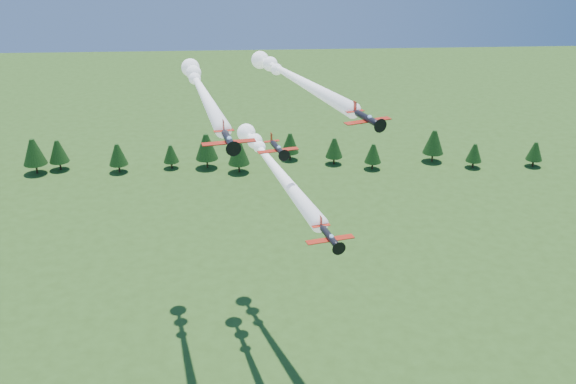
{
  "coord_description": "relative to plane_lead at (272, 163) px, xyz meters",
  "views": [
    {
      "loc": [
        -7.51,
        -88.81,
        81.32
      ],
      "look_at": [
        -2.2,
        0.0,
        41.05
      ],
      "focal_mm": 40.0,
      "sensor_mm": 36.0,
      "label": 1
    }
  ],
  "objects": [
    {
      "name": "plane_slot",
      "position": [
        0.61,
        -10.8,
        6.9
      ],
      "size": [
        6.71,
        7.42,
        2.35
      ],
      "rotation": [
        0.0,
        0.0,
        0.25
      ],
      "color": "black",
      "rests_on": "ground"
    },
    {
      "name": "plane_lead",
      "position": [
        0.0,
        0.0,
        0.0
      ],
      "size": [
        16.74,
        50.47,
        3.7
      ],
      "rotation": [
        0.0,
        0.0,
        0.25
      ],
      "color": "black",
      "rests_on": "ground"
    },
    {
      "name": "plane_left",
      "position": [
        -12.35,
        8.56,
        11.31
      ],
      "size": [
        14.74,
        49.53,
        3.7
      ],
      "rotation": [
        0.0,
        0.0,
        0.2
      ],
      "color": "black",
      "rests_on": "ground"
    },
    {
      "name": "treeline",
      "position": [
        -5.54,
        93.8,
        -32.32
      ],
      "size": [
        171.87,
        16.91,
        11.81
      ],
      "color": "#382314",
      "rests_on": "ground"
    },
    {
      "name": "plane_right",
      "position": [
        4.67,
        12.44,
        12.44
      ],
      "size": [
        20.93,
        47.34,
        3.7
      ],
      "rotation": [
        0.0,
        0.0,
        0.35
      ],
      "color": "black",
      "rests_on": "ground"
    }
  ]
}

